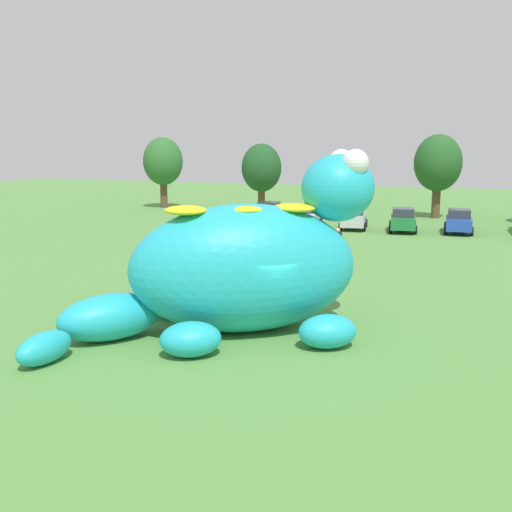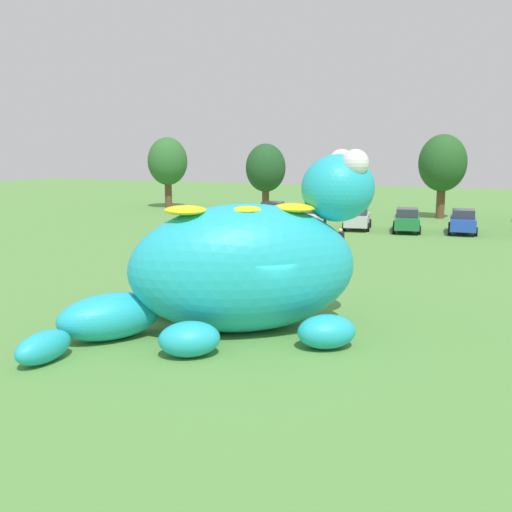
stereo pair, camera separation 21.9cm
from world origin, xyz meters
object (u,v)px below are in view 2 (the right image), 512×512
car_green (407,220)px  car_silver (357,218)px  car_white (311,216)px  car_red (273,212)px  car_blue (463,221)px  spectator_mid_field (340,244)px  giant_inflatable_creature (244,266)px

car_green → car_silver: bearing=178.8°
car_white → car_green: bearing=-0.0°
car_red → car_blue: size_ratio=1.01×
car_green → car_blue: size_ratio=1.02×
car_red → car_white: 3.78m
car_white → spectator_mid_field: bearing=-65.5°
car_silver → spectator_mid_field: size_ratio=2.53×
spectator_mid_field → car_blue: bearing=68.4°
giant_inflatable_creature → car_white: bearing=103.3°
giant_inflatable_creature → car_blue: 27.68m
giant_inflatable_creature → car_blue: giant_inflatable_creature is taller
giant_inflatable_creature → spectator_mid_field: size_ratio=5.91×
car_red → car_blue: bearing=-1.8°
car_blue → spectator_mid_field: size_ratio=2.48×
car_white → spectator_mid_field: (5.75, -12.64, -0.01)m
car_white → car_green: (7.26, -0.00, 0.00)m
car_red → giant_inflatable_creature: bearing=-70.4°
giant_inflatable_creature → car_silver: 26.72m
car_white → car_silver: same height
car_white → car_blue: size_ratio=1.01×
car_green → giant_inflatable_creature: bearing=-92.2°
giant_inflatable_creature → car_red: 29.41m
giant_inflatable_creature → car_green: 26.54m
car_red → car_silver: bearing=-8.9°
car_blue → spectator_mid_field: 14.39m
car_silver → car_blue: same height
car_green → car_blue: bearing=11.1°
car_green → car_red: bearing=173.7°
car_white → car_red: bearing=161.6°
car_green → spectator_mid_field: size_ratio=2.53×
giant_inflatable_creature → car_green: bearing=87.8°
car_blue → spectator_mid_field: car_blue is taller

